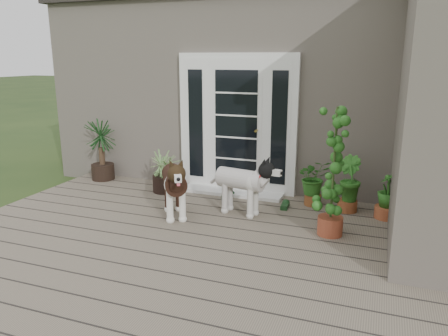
% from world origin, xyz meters
% --- Properties ---
extents(deck, '(6.20, 4.60, 0.12)m').
position_xyz_m(deck, '(0.00, 0.40, 0.06)').
color(deck, '#6B5B4C').
rests_on(deck, ground).
extents(house_main, '(7.40, 4.00, 3.10)m').
position_xyz_m(house_main, '(0.00, 4.65, 1.55)').
color(house_main, '#665E54').
rests_on(house_main, ground).
extents(roof_main, '(7.60, 4.20, 0.20)m').
position_xyz_m(roof_main, '(0.00, 4.65, 3.20)').
color(roof_main, '#2D2826').
rests_on(roof_main, house_main).
extents(door_unit, '(1.90, 0.14, 2.15)m').
position_xyz_m(door_unit, '(-0.20, 2.60, 1.19)').
color(door_unit, white).
rests_on(door_unit, deck).
extents(door_step, '(1.60, 0.40, 0.05)m').
position_xyz_m(door_step, '(-0.20, 2.40, 0.14)').
color(door_step, white).
rests_on(door_step, deck).
extents(brindle_dog, '(0.81, 0.97, 0.76)m').
position_xyz_m(brindle_dog, '(-0.59, 1.18, 0.50)').
color(brindle_dog, '#341C13').
rests_on(brindle_dog, deck).
extents(white_dog, '(0.92, 0.53, 0.72)m').
position_xyz_m(white_dog, '(0.20, 1.58, 0.48)').
color(white_dog, white).
rests_on(white_dog, deck).
extents(spider_plant, '(0.88, 0.88, 0.71)m').
position_xyz_m(spider_plant, '(-1.24, 2.13, 0.48)').
color(spider_plant, '#728C56').
rests_on(spider_plant, deck).
extents(yucca, '(0.86, 0.86, 1.08)m').
position_xyz_m(yucca, '(-2.60, 2.38, 0.66)').
color(yucca, black).
rests_on(yucca, deck).
extents(herb_a, '(0.63, 0.63, 0.61)m').
position_xyz_m(herb_a, '(1.07, 2.29, 0.42)').
color(herb_a, '#164E17').
rests_on(herb_a, deck).
extents(herb_b, '(0.53, 0.53, 0.57)m').
position_xyz_m(herb_b, '(1.56, 2.20, 0.41)').
color(herb_b, '#205A19').
rests_on(herb_b, deck).
extents(herb_c, '(0.35, 0.35, 0.49)m').
position_xyz_m(herb_c, '(2.07, 2.10, 0.37)').
color(herb_c, '#1F5217').
rests_on(herb_c, deck).
extents(sapling, '(0.61, 0.61, 1.60)m').
position_xyz_m(sapling, '(1.44, 1.28, 0.92)').
color(sapling, '#1C5C1A').
rests_on(sapling, deck).
extents(clog_left, '(0.18, 0.30, 0.08)m').
position_xyz_m(clog_left, '(-0.19, 2.16, 0.16)').
color(clog_left, '#14331A').
rests_on(clog_left, deck).
extents(clog_right, '(0.14, 0.28, 0.08)m').
position_xyz_m(clog_right, '(0.73, 2.02, 0.16)').
color(clog_right, '#173919').
rests_on(clog_right, deck).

